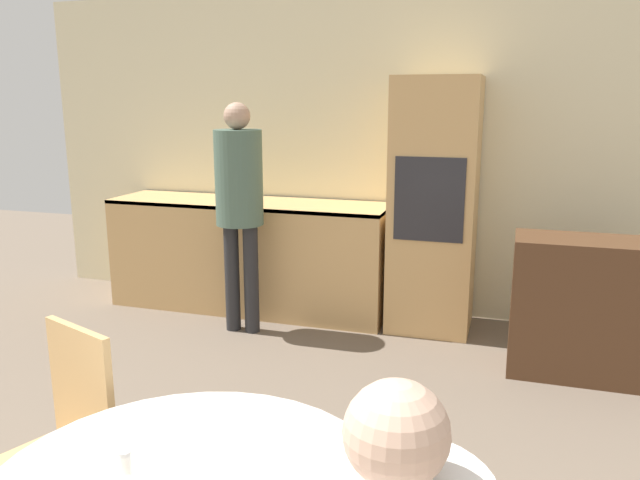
% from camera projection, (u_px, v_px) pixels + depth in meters
% --- Properties ---
extents(wall_back, '(6.36, 0.05, 2.60)m').
position_uv_depth(wall_back, '(396.00, 155.00, 5.03)').
color(wall_back, beige).
rests_on(wall_back, ground_plane).
extents(kitchen_counter, '(2.34, 0.60, 0.92)m').
position_uv_depth(kitchen_counter, '(249.00, 254.00, 5.23)').
color(kitchen_counter, tan).
rests_on(kitchen_counter, ground_plane).
extents(oven_unit, '(0.62, 0.59, 1.90)m').
position_uv_depth(oven_unit, '(434.00, 206.00, 4.69)').
color(oven_unit, tan).
rests_on(oven_unit, ground_plane).
extents(sideboard, '(1.15, 0.45, 0.89)m').
position_uv_depth(sideboard, '(606.00, 310.00, 3.91)').
color(sideboard, '#51331E').
rests_on(sideboard, ground_plane).
extents(chair_far_left, '(0.52, 0.52, 0.93)m').
position_uv_depth(chair_far_left, '(63.00, 439.00, 2.29)').
color(chair_far_left, tan).
rests_on(chair_far_left, ground_plane).
extents(person_standing, '(0.35, 0.35, 1.72)m').
position_uv_depth(person_standing, '(239.00, 193.00, 4.57)').
color(person_standing, '#262628').
rests_on(person_standing, ground_plane).
extents(salt_shaker, '(0.03, 0.03, 0.09)m').
position_uv_depth(salt_shaker, '(125.00, 465.00, 1.70)').
color(salt_shaker, white).
rests_on(salt_shaker, dining_table).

